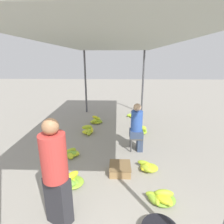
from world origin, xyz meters
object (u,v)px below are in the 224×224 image
banana_pile_left_1 (89,130)px  banana_pile_right_1 (140,130)px  stool (136,139)px  crate_near (120,169)px  banana_pile_left_3 (71,181)px  banana_pile_right_0 (161,198)px  banana_pile_left_0 (71,153)px  banana_pile_left_2 (97,120)px  banana_pile_right_3 (135,116)px  banana_pile_right_2 (147,167)px  vendor_foreground (56,173)px  vendor_seated (137,127)px

banana_pile_left_1 → banana_pile_right_1: banana_pile_left_1 is taller
stool → crate_near: (-0.44, -1.02, -0.22)m
banana_pile_left_3 → banana_pile_right_0: bearing=-13.1°
banana_pile_left_3 → banana_pile_left_0: bearing=104.2°
crate_near → banana_pile_left_1: bearing=116.0°
stool → banana_pile_left_2: size_ratio=0.78×
stool → banana_pile_right_0: size_ratio=0.75×
banana_pile_left_0 → banana_pile_right_3: size_ratio=0.85×
banana_pile_right_2 → banana_pile_right_1: bearing=87.7°
banana_pile_right_0 → banana_pile_left_3: bearing=166.9°
vendor_foreground → banana_pile_right_1: size_ratio=2.92×
vendor_seated → banana_pile_right_1: bearing=78.4°
banana_pile_right_2 → banana_pile_right_3: bearing=89.0°
banana_pile_left_1 → banana_pile_right_3: banana_pile_left_1 is taller
stool → crate_near: bearing=-113.2°
stool → banana_pile_left_1: (-1.44, 1.04, -0.22)m
stool → banana_pile_left_3: size_ratio=0.82×
vendor_foreground → banana_pile_left_0: (-0.31, 1.86, -0.80)m
banana_pile_right_0 → banana_pile_right_3: size_ratio=0.88×
banana_pile_left_0 → banana_pile_left_3: (0.27, -1.06, 0.02)m
banana_pile_right_3 → crate_near: (-0.67, -3.77, 0.03)m
banana_pile_left_2 → vendor_foreground: bearing=-90.8°
banana_pile_left_3 → banana_pile_right_2: banana_pile_left_3 is taller
banana_pile_right_1 → banana_pile_right_0: bearing=-89.7°
vendor_seated → crate_near: 1.26m
vendor_seated → banana_pile_right_3: 2.82m
banana_pile_left_1 → banana_pile_left_2: size_ratio=1.12×
banana_pile_left_1 → banana_pile_left_0: bearing=-99.1°
banana_pile_left_0 → banana_pile_right_1: (1.91, 1.48, 0.03)m
banana_pile_right_0 → crate_near: 1.05m
banana_pile_right_3 → banana_pile_right_1: bearing=-89.5°
banana_pile_right_0 → crate_near: size_ratio=1.14×
vendor_seated → banana_pile_left_3: vendor_seated is taller
vendor_seated → banana_pile_left_3: (-1.42, -1.42, -0.58)m
stool → banana_pile_right_2: size_ratio=0.84×
banana_pile_left_0 → crate_near: size_ratio=1.11×
banana_pile_right_0 → banana_pile_right_1: 2.92m
banana_pile_left_1 → banana_pile_right_1: size_ratio=0.98×
stool → banana_pile_left_2: bearing=122.8°
stool → banana_pile_right_3: 2.77m
vendor_foreground → banana_pile_right_1: bearing=64.3°
stool → banana_pile_left_1: bearing=144.1°
banana_pile_right_0 → banana_pile_right_2: (-0.10, 0.91, -0.01)m
crate_near → banana_pile_left_0: bearing=152.0°
vendor_seated → crate_near: bearing=-114.0°
crate_near → banana_pile_right_2: bearing=11.2°
banana_pile_right_0 → crate_near: bearing=131.6°
banana_pile_left_0 → stool: bearing=12.4°
banana_pile_left_0 → banana_pile_left_2: size_ratio=1.01×
banana_pile_left_1 → banana_pile_right_1: 1.69m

